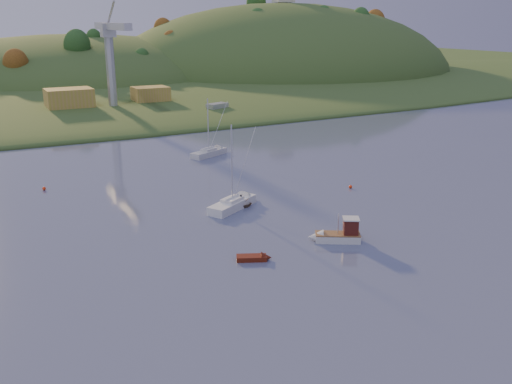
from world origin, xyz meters
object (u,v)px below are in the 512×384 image
sailboat_far (209,152)px  canoe (241,205)px  sailboat_near (232,203)px  red_tender (258,258)px  fishing_boat (334,235)px

sailboat_far → canoe: (-7.76, -28.73, -0.36)m
sailboat_near → red_tender: (-4.73, -16.06, -0.47)m
fishing_boat → red_tender: 9.86m
sailboat_near → red_tender: size_ratio=2.92×
sailboat_near → sailboat_far: bearing=42.1°
canoe → red_tender: size_ratio=0.84×
sailboat_far → canoe: bearing=-129.8°
fishing_boat → canoe: fishing_boat is taller
sailboat_far → canoe: size_ratio=3.24×
canoe → sailboat_far: bearing=-11.1°
sailboat_far → sailboat_near: bearing=-132.2°
canoe → red_tender: (-6.03, -16.08, -0.07)m
fishing_boat → canoe: bearing=-45.7°
fishing_boat → sailboat_near: bearing=-41.2°
sailboat_near → sailboat_far: 30.15m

